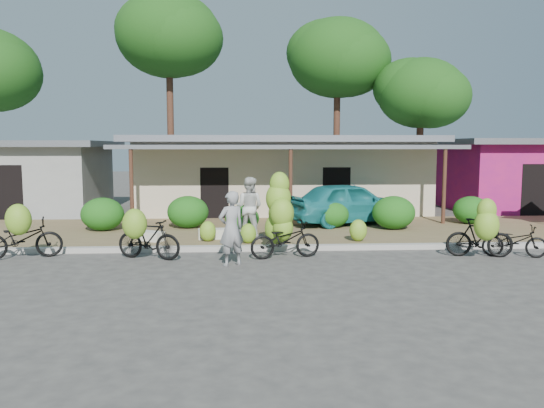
# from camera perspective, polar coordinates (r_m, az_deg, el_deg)

# --- Properties ---
(ground) EXTENTS (100.00, 100.00, 0.00)m
(ground) POSITION_cam_1_polar(r_m,az_deg,el_deg) (13.12, 4.44, -6.67)
(ground) COLOR #3E3C3A
(ground) RESTS_ON ground
(sidewalk) EXTENTS (60.00, 6.00, 0.12)m
(sidewalk) POSITION_cam_1_polar(r_m,az_deg,el_deg) (17.99, 2.31, -2.94)
(sidewalk) COLOR olive
(sidewalk) RESTS_ON ground
(curb) EXTENTS (60.00, 0.25, 0.15)m
(curb) POSITION_cam_1_polar(r_m,az_deg,el_deg) (15.05, 3.42, -4.70)
(curb) COLOR #A8A399
(curb) RESTS_ON ground
(shop_main) EXTENTS (13.00, 8.50, 3.35)m
(shop_main) POSITION_cam_1_polar(r_m,az_deg,el_deg) (23.70, 0.93, 3.32)
(shop_main) COLOR beige
(shop_main) RESTS_ON ground
(shop_pink) EXTENTS (6.00, 6.00, 3.25)m
(shop_pink) POSITION_cam_1_polar(r_m,az_deg,el_deg) (26.67, 24.08, 3.00)
(shop_pink) COLOR #BB1C62
(shop_pink) RESTS_ON ground
(shop_grey) EXTENTS (7.00, 6.00, 3.15)m
(shop_grey) POSITION_cam_1_polar(r_m,az_deg,el_deg) (25.45, -24.65, 2.72)
(shop_grey) COLOR gray
(shop_grey) RESTS_ON ground
(tree_far_center) EXTENTS (5.55, 5.46, 10.86)m
(tree_far_center) POSITION_cam_1_polar(r_m,az_deg,el_deg) (29.64, -11.40, 17.48)
(tree_far_center) COLOR #4E2E1F
(tree_far_center) RESTS_ON ground
(tree_center_right) EXTENTS (5.44, 5.34, 9.82)m
(tree_center_right) POSITION_cam_1_polar(r_m,az_deg,el_deg) (30.11, 6.66, 15.46)
(tree_center_right) COLOR #4E2E1F
(tree_center_right) RESTS_ON ground
(tree_near_right) EXTENTS (4.63, 4.47, 7.46)m
(tree_near_right) POSITION_cam_1_polar(r_m,az_deg,el_deg) (28.88, 15.32, 11.59)
(tree_near_right) COLOR #4E2E1F
(tree_near_right) RESTS_ON ground
(hedge_0) EXTENTS (1.41, 1.27, 1.10)m
(hedge_0) POSITION_cam_1_polar(r_m,az_deg,el_deg) (18.56, -17.78, -1.04)
(hedge_0) COLOR #125213
(hedge_0) RESTS_ON sidewalk
(hedge_1) EXTENTS (1.42, 1.28, 1.11)m
(hedge_1) POSITION_cam_1_polar(r_m,az_deg,el_deg) (18.48, -9.03, -0.85)
(hedge_1) COLOR #125213
(hedge_1) RESTS_ON sidewalk
(hedge_2) EXTENTS (1.13, 1.02, 0.88)m
(hedge_2) POSITION_cam_1_polar(r_m,az_deg,el_deg) (17.51, -3.23, -1.54)
(hedge_2) COLOR #125213
(hedge_2) RESTS_ON sidewalk
(hedge_3) EXTENTS (1.17, 1.05, 0.91)m
(hedge_3) POSITION_cam_1_polar(r_m,az_deg,el_deg) (18.45, 6.48, -1.13)
(hedge_3) COLOR #125213
(hedge_3) RESTS_ON sidewalk
(hedge_4) EXTENTS (1.45, 1.31, 1.13)m
(hedge_4) POSITION_cam_1_polar(r_m,az_deg,el_deg) (18.44, 12.95, -0.90)
(hedge_4) COLOR #125213
(hedge_4) RESTS_ON sidewalk
(hedge_5) EXTENTS (1.28, 1.16, 1.00)m
(hedge_5) POSITION_cam_1_polar(r_m,az_deg,el_deg) (20.57, 20.62, -0.60)
(hedge_5) COLOR #125213
(hedge_5) RESTS_ON sidewalk
(bike_far_left) EXTENTS (2.13, 1.54, 1.51)m
(bike_far_left) POSITION_cam_1_polar(r_m,az_deg,el_deg) (15.19, -25.39, -3.12)
(bike_far_left) COLOR black
(bike_far_left) RESTS_ON ground
(bike_left) EXTENTS (1.86, 1.42, 1.40)m
(bike_left) POSITION_cam_1_polar(r_m,az_deg,el_deg) (14.00, -13.39, -3.37)
(bike_left) COLOR black
(bike_left) RESTS_ON ground
(bike_center) EXTENTS (1.97, 1.36, 2.24)m
(bike_center) POSITION_cam_1_polar(r_m,az_deg,el_deg) (14.10, 1.09, -2.12)
(bike_center) COLOR black
(bike_center) RESTS_ON ground
(bike_right) EXTENTS (1.78, 1.31, 1.62)m
(bike_right) POSITION_cam_1_polar(r_m,az_deg,el_deg) (14.87, 21.62, -2.87)
(bike_right) COLOR black
(bike_right) RESTS_ON ground
(bike_far_right) EXTENTS (1.73, 0.98, 0.86)m
(bike_far_right) POSITION_cam_1_polar(r_m,az_deg,el_deg) (15.44, 24.63, -3.65)
(bike_far_right) COLOR black
(bike_far_right) RESTS_ON ground
(loose_banana_a) EXTENTS (0.48, 0.41, 0.60)m
(loose_banana_a) POSITION_cam_1_polar(r_m,az_deg,el_deg) (15.81, -6.92, -2.93)
(loose_banana_a) COLOR #7FC832
(loose_banana_a) RESTS_ON sidewalk
(loose_banana_b) EXTENTS (0.46, 0.39, 0.58)m
(loose_banana_b) POSITION_cam_1_polar(r_m,az_deg,el_deg) (15.41, -2.57, -3.18)
(loose_banana_b) COLOR #7FC832
(loose_banana_b) RESTS_ON sidewalk
(loose_banana_c) EXTENTS (0.52, 0.44, 0.65)m
(loose_banana_c) POSITION_cam_1_polar(r_m,az_deg,el_deg) (15.93, 9.26, -2.81)
(loose_banana_c) COLOR #7FC832
(loose_banana_c) RESTS_ON sidewalk
(sack_near) EXTENTS (0.89, 0.51, 0.30)m
(sack_near) POSITION_cam_1_polar(r_m,az_deg,el_deg) (16.27, -6.43, -3.20)
(sack_near) COLOR white
(sack_near) RESTS_ON sidewalk
(sack_far) EXTENTS (0.84, 0.71, 0.28)m
(sack_far) POSITION_cam_1_polar(r_m,az_deg,el_deg) (16.22, -12.85, -3.39)
(sack_far) COLOR white
(sack_far) RESTS_ON sidewalk
(vendor) EXTENTS (0.80, 0.71, 1.85)m
(vendor) POSITION_cam_1_polar(r_m,az_deg,el_deg) (13.01, -4.40, -2.65)
(vendor) COLOR gray
(vendor) RESTS_ON ground
(bystander) EXTENTS (1.10, 0.99, 1.86)m
(bystander) POSITION_cam_1_polar(r_m,az_deg,el_deg) (16.44, -2.48, -0.32)
(bystander) COLOR silver
(bystander) RESTS_ON sidewalk
(teal_van) EXTENTS (4.82, 3.15, 1.52)m
(teal_van) POSITION_cam_1_polar(r_m,az_deg,el_deg) (19.37, 8.26, 0.11)
(teal_van) COLOR #1C7A7E
(teal_van) RESTS_ON sidewalk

